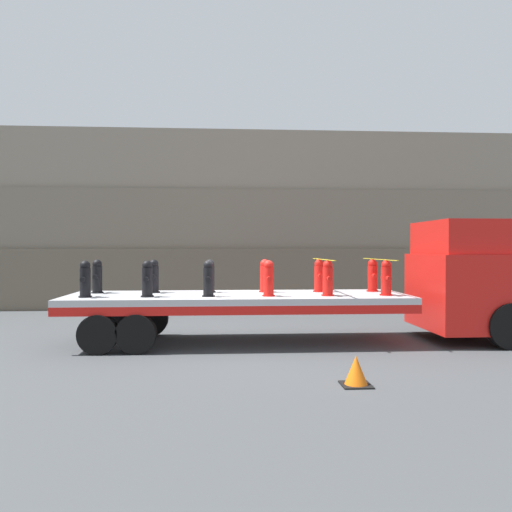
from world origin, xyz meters
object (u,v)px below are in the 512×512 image
(fire_hydrant_black_near_0, at_px, (85,279))
(fire_hydrant_red_near_5, at_px, (386,278))
(fire_hydrant_black_far_0, at_px, (97,277))
(traffic_cone, at_px, (356,371))
(fire_hydrant_red_far_4, at_px, (319,276))
(fire_hydrant_black_near_2, at_px, (208,279))
(flatbed_trailer, at_px, (215,304))
(fire_hydrant_red_far_5, at_px, (372,276))
(fire_hydrant_black_far_1, at_px, (154,277))
(fire_hydrant_red_far_3, at_px, (265,276))
(fire_hydrant_black_far_2, at_px, (210,276))
(fire_hydrant_red_near_3, at_px, (269,279))
(fire_hydrant_black_near_1, at_px, (147,279))
(fire_hydrant_red_near_4, at_px, (328,279))
(truck_cab, at_px, (469,280))

(fire_hydrant_black_near_0, height_order, fire_hydrant_red_near_5, same)
(fire_hydrant_black_far_0, xyz_separation_m, traffic_cone, (5.44, -4.55, -1.36))
(fire_hydrant_red_near_5, bearing_deg, fire_hydrant_red_far_4, 142.19)
(fire_hydrant_black_near_2, bearing_deg, flatbed_trailer, 76.26)
(fire_hydrant_red_far_4, xyz_separation_m, fire_hydrant_red_far_5, (1.42, 0.00, 0.00))
(fire_hydrant_red_far_4, distance_m, traffic_cone, 4.75)
(fire_hydrant_black_far_1, height_order, fire_hydrant_red_far_3, same)
(fire_hydrant_black_far_2, height_order, fire_hydrant_red_near_3, same)
(fire_hydrant_black_near_2, relative_size, fire_hydrant_red_far_3, 1.00)
(fire_hydrant_black_near_1, distance_m, fire_hydrant_red_near_5, 5.68)
(fire_hydrant_red_near_3, relative_size, fire_hydrant_red_far_3, 1.00)
(fire_hydrant_red_near_4, height_order, traffic_cone, fire_hydrant_red_near_4)
(fire_hydrant_red_near_3, relative_size, fire_hydrant_red_near_4, 1.00)
(fire_hydrant_red_near_5, bearing_deg, traffic_cone, -115.71)
(fire_hydrant_black_far_0, distance_m, traffic_cone, 7.22)
(fire_hydrant_black_far_2, xyz_separation_m, fire_hydrant_red_far_3, (1.42, 0.00, 0.00))
(fire_hydrant_red_near_3, distance_m, fire_hydrant_red_far_5, 3.04)
(fire_hydrant_black_near_1, bearing_deg, fire_hydrant_red_near_4, 0.00)
(fire_hydrant_black_near_2, height_order, fire_hydrant_red_far_5, same)
(flatbed_trailer, xyz_separation_m, fire_hydrant_red_far_4, (2.70, 0.55, 0.65))
(fire_hydrant_black_near_2, relative_size, fire_hydrant_red_near_5, 1.00)
(flatbed_trailer, xyz_separation_m, fire_hydrant_black_far_2, (-0.13, 0.55, 0.65))
(flatbed_trailer, height_order, fire_hydrant_black_near_2, fire_hydrant_black_near_2)
(fire_hydrant_black_near_2, bearing_deg, fire_hydrant_red_far_3, 37.81)
(fire_hydrant_black_near_0, height_order, traffic_cone, fire_hydrant_black_near_0)
(fire_hydrant_red_far_5, bearing_deg, fire_hydrant_red_near_5, -90.00)
(traffic_cone, bearing_deg, fire_hydrant_red_far_3, 104.55)
(fire_hydrant_black_near_2, height_order, fire_hydrant_red_near_3, same)
(fire_hydrant_black_far_0, distance_m, fire_hydrant_red_near_5, 7.18)
(fire_hydrant_black_far_0, relative_size, fire_hydrant_red_near_5, 1.00)
(fire_hydrant_red_near_4, xyz_separation_m, traffic_cone, (-0.24, -3.44, -1.36))
(fire_hydrant_red_near_4, bearing_deg, fire_hydrant_black_far_2, 158.80)
(fire_hydrant_black_far_0, bearing_deg, truck_cab, -3.34)
(fire_hydrant_red_far_3, height_order, fire_hydrant_red_far_4, same)
(fire_hydrant_red_far_4, bearing_deg, fire_hydrant_red_near_3, -142.19)
(fire_hydrant_black_near_1, height_order, fire_hydrant_red_far_4, same)
(fire_hydrant_red_far_4, height_order, fire_hydrant_red_far_5, same)
(flatbed_trailer, relative_size, fire_hydrant_red_far_5, 9.75)
(truck_cab, distance_m, fire_hydrant_black_near_2, 6.62)
(fire_hydrant_black_near_0, xyz_separation_m, fire_hydrant_black_near_2, (2.84, 0.00, 0.00))
(fire_hydrant_black_far_0, distance_m, fire_hydrant_black_far_2, 2.84)
(fire_hydrant_black_near_0, distance_m, fire_hydrant_red_far_5, 7.18)
(fire_hydrant_red_near_5, bearing_deg, flatbed_trailer, 172.39)
(flatbed_trailer, height_order, fire_hydrant_red_far_5, fire_hydrant_red_far_5)
(fire_hydrant_black_far_0, height_order, fire_hydrant_black_near_1, same)
(fire_hydrant_red_near_3, bearing_deg, truck_cab, 6.07)
(fire_hydrant_red_far_5, bearing_deg, fire_hydrant_red_far_4, 180.00)
(fire_hydrant_black_far_0, bearing_deg, fire_hydrant_black_far_1, 0.00)
(fire_hydrant_red_far_4, relative_size, fire_hydrant_red_far_5, 1.00)
(fire_hydrant_red_near_4, distance_m, fire_hydrant_red_far_5, 1.80)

